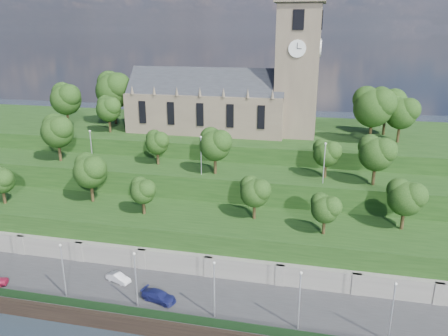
# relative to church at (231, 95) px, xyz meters

# --- Properties ---
(ground) EXTENTS (320.00, 320.00, 0.00)m
(ground) POSITION_rel_church_xyz_m (-0.79, -45.98, -22.52)
(ground) COLOR black
(ground) RESTS_ON ground
(promenade) EXTENTS (160.00, 12.00, 2.00)m
(promenade) POSITION_rel_church_xyz_m (-0.79, -39.98, -21.52)
(promenade) COLOR #2D2D30
(promenade) RESTS_ON ground
(quay_wall) EXTENTS (160.00, 0.50, 2.20)m
(quay_wall) POSITION_rel_church_xyz_m (-0.79, -46.03, -21.42)
(quay_wall) COLOR black
(quay_wall) RESTS_ON ground
(fence) EXTENTS (160.00, 0.10, 1.20)m
(fence) POSITION_rel_church_xyz_m (-0.79, -45.38, -19.92)
(fence) COLOR black
(fence) RESTS_ON promenade
(retaining_wall) EXTENTS (160.00, 2.10, 5.00)m
(retaining_wall) POSITION_rel_church_xyz_m (-0.79, -34.01, -20.02)
(retaining_wall) COLOR slate
(retaining_wall) RESTS_ON ground
(embankment_lower) EXTENTS (160.00, 12.00, 8.00)m
(embankment_lower) POSITION_rel_church_xyz_m (-0.79, -27.98, -18.52)
(embankment_lower) COLOR #183511
(embankment_lower) RESTS_ON ground
(embankment_upper) EXTENTS (160.00, 10.00, 12.00)m
(embankment_upper) POSITION_rel_church_xyz_m (-0.79, -16.98, -16.52)
(embankment_upper) COLOR #183511
(embankment_upper) RESTS_ON ground
(hilltop) EXTENTS (160.00, 32.00, 15.00)m
(hilltop) POSITION_rel_church_xyz_m (-0.79, 4.02, -15.02)
(hilltop) COLOR #183511
(hilltop) RESTS_ON ground
(church) EXTENTS (38.60, 12.35, 27.60)m
(church) POSITION_rel_church_xyz_m (0.00, 0.00, 0.00)
(church) COLOR brown
(church) RESTS_ON hilltop
(trees_lower) EXTENTS (67.22, 8.82, 8.19)m
(trees_lower) POSITION_rel_church_xyz_m (0.18, -27.39, -9.74)
(trees_lower) COLOR black
(trees_lower) RESTS_ON embankment_lower
(trees_upper) EXTENTS (61.53, 7.74, 8.75)m
(trees_upper) POSITION_rel_church_xyz_m (-1.05, -18.09, -5.22)
(trees_upper) COLOR black
(trees_upper) RESTS_ON embankment_upper
(trees_hilltop) EXTENTS (74.38, 15.73, 11.70)m
(trees_hilltop) POSITION_rel_church_xyz_m (-0.76, -0.95, -0.63)
(trees_hilltop) COLOR black
(trees_hilltop) RESTS_ON hilltop
(lamp_posts_promenade) EXTENTS (60.36, 0.36, 7.54)m
(lamp_posts_promenade) POSITION_rel_church_xyz_m (-2.79, -43.48, -16.15)
(lamp_posts_promenade) COLOR #B2B2B7
(lamp_posts_promenade) RESTS_ON promenade
(lamp_posts_upper) EXTENTS (40.36, 0.36, 6.68)m
(lamp_posts_upper) POSITION_rel_church_xyz_m (-0.79, -19.98, -6.60)
(lamp_posts_upper) COLOR #B2B2B7
(lamp_posts_upper) RESTS_ON embankment_upper
(car_middle) EXTENTS (3.87, 2.38, 1.20)m
(car_middle) POSITION_rel_church_xyz_m (-7.62, -38.87, -19.92)
(car_middle) COLOR silver
(car_middle) RESTS_ON promenade
(car_right) EXTENTS (5.03, 3.04, 1.36)m
(car_right) POSITION_rel_church_xyz_m (-0.56, -41.85, -19.84)
(car_right) COLOR #161B50
(car_right) RESTS_ON promenade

